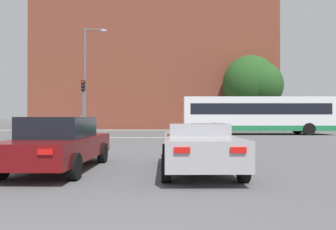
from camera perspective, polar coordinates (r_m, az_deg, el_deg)
The scene contains 13 objects.
stop_line_strip at distance 23.63m, azimuth -2.29°, elevation -3.94°, with size 8.38×0.30×0.01m, color silver.
far_pavement at distance 36.68m, azimuth -1.36°, elevation -2.66°, with size 69.31×2.50×0.01m, color gray.
brick_civic_building at distance 45.94m, azimuth -2.17°, elevation 10.46°, with size 30.99×12.20×22.37m.
car_saloon_left at distance 9.67m, azimuth -18.38°, elevation -4.66°, with size 2.04×4.85×1.48m.
car_roadster_right at distance 8.92m, azimuth 5.31°, elevation -5.47°, with size 2.02×4.61×1.30m.
bus_crossing_lead at distance 28.69m, azimuth 15.28°, elevation 0.08°, with size 12.48×2.66×3.15m.
traffic_light_near_left at distance 25.19m, azimuth -14.56°, elevation 2.72°, with size 0.26×0.31×4.21m.
traffic_light_far_right at distance 36.06m, azimuth 7.29°, elevation 1.25°, with size 0.26×0.31×3.66m.
street_lamp_junction at distance 26.20m, azimuth -13.72°, elevation 7.36°, with size 1.77×0.36×8.39m.
pedestrian_waiting at distance 37.67m, azimuth 13.70°, elevation -1.04°, with size 0.43×0.29×1.73m.
pedestrian_walking_east at distance 38.71m, azimuth -14.91°, elevation -1.20°, with size 0.30×0.44×1.56m.
tree_by_building at distance 38.92m, azimuth 14.13°, elevation 5.27°, with size 6.26×6.26×8.58m.
tree_kerbside at distance 38.41m, azimuth 15.83°, elevation 5.03°, with size 4.98×4.98×7.70m.
Camera 1 is at (1.08, -2.53, 1.48)m, focal length 35.00 mm.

